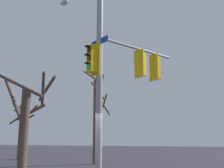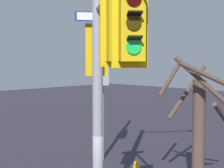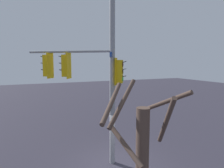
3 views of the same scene
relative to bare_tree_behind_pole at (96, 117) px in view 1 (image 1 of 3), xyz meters
The scene contains 4 objects.
main_signal_pole_assembly 6.27m from the bare_tree_behind_pole, 116.67° to the left, with size 5.49×4.25×9.14m.
bare_tree_behind_pole is the anchor object (origin of this frame).
bare_tree_across_street 6.86m from the bare_tree_behind_pole, 14.11° to the right, with size 1.68×1.71×4.50m.
bare_tree_corner 5.60m from the bare_tree_behind_pole, 75.97° to the left, with size 2.37×2.68×4.51m.
Camera 1 is at (-3.79, 9.47, 1.61)m, focal length 42.00 mm.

